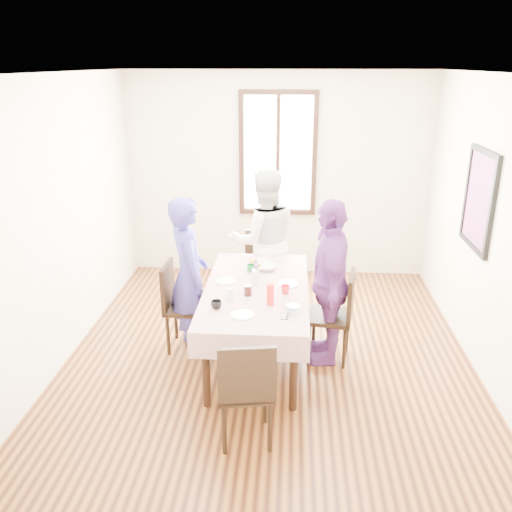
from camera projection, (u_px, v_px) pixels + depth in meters
name	position (u px, v px, depth m)	size (l,w,h in m)	color
ground	(269.00, 351.00, 5.44)	(4.50, 4.50, 0.00)	#33180D
back_wall	(278.00, 176.00, 7.08)	(4.00, 4.00, 0.00)	beige
right_wall	(489.00, 229.00, 4.84)	(4.50, 4.50, 0.00)	beige
window_frame	(278.00, 154.00, 6.96)	(1.02, 0.06, 1.62)	black
window_pane	(278.00, 154.00, 6.97)	(0.90, 0.02, 1.50)	white
art_poster	(479.00, 200.00, 5.05)	(0.04, 0.76, 0.96)	red
dining_table	(256.00, 324.00, 5.20)	(0.86, 1.76, 0.75)	black
tablecloth	(256.00, 288.00, 5.07)	(0.98, 1.88, 0.01)	#5E0C1B
chair_left	(187.00, 307.00, 5.37)	(0.42, 0.42, 0.91)	black
chair_right	(330.00, 316.00, 5.17)	(0.42, 0.42, 0.91)	black
chair_far	(263.00, 271.00, 6.30)	(0.42, 0.42, 0.91)	black
chair_near	(245.00, 388.00, 4.04)	(0.42, 0.42, 0.91)	black
person_left	(188.00, 276.00, 5.25)	(0.58, 0.38, 1.59)	#3B3593
person_far	(263.00, 240.00, 6.15)	(0.82, 0.64, 1.68)	silver
person_right	(329.00, 282.00, 5.05)	(0.96, 0.40, 1.63)	#6A3280
mug_black	(216.00, 305.00, 4.62)	(0.10, 0.10, 0.08)	black
mug_flag	(285.00, 289.00, 4.92)	(0.09, 0.09, 0.08)	red
mug_green	(251.00, 268.00, 5.44)	(0.09, 0.09, 0.07)	#0C7226
serving_bowl	(265.00, 267.00, 5.48)	(0.21, 0.21, 0.05)	white
juice_carton	(270.00, 294.00, 4.68)	(0.06, 0.06, 0.20)	red
butter_tub	(293.00, 310.00, 4.55)	(0.10, 0.10, 0.05)	white
jam_jar	(248.00, 290.00, 4.87)	(0.07, 0.07, 0.10)	black
drinking_glass	(230.00, 293.00, 4.81)	(0.07, 0.07, 0.10)	silver
smartphone	(284.00, 316.00, 4.48)	(0.06, 0.12, 0.01)	black
flower_vase	(256.00, 277.00, 5.12)	(0.07, 0.07, 0.14)	silver
plate_left	(225.00, 281.00, 5.19)	(0.20, 0.20, 0.01)	white
plate_right	(288.00, 284.00, 5.13)	(0.20, 0.20, 0.01)	white
plate_far	(261.00, 262.00, 5.70)	(0.20, 0.20, 0.01)	white
plate_near	(242.00, 315.00, 4.50)	(0.20, 0.20, 0.01)	white
butter_lid	(293.00, 306.00, 4.54)	(0.12, 0.12, 0.01)	blue
flower_bunch	(256.00, 265.00, 5.08)	(0.09, 0.09, 0.10)	yellow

